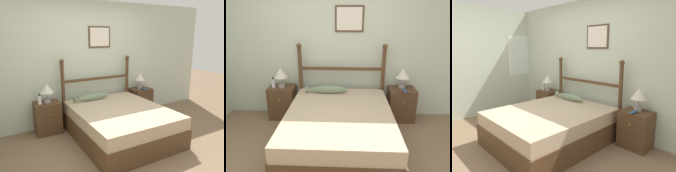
{
  "view_description": "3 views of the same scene",
  "coord_description": "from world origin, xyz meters",
  "views": [
    {
      "loc": [
        -1.83,
        -2.55,
        1.87
      ],
      "look_at": [
        0.16,
        0.94,
        0.91
      ],
      "focal_mm": 35.0,
      "sensor_mm": 36.0,
      "label": 1
    },
    {
      "loc": [
        0.26,
        -2.26,
        1.99
      ],
      "look_at": [
        0.11,
        1.02,
        0.81
      ],
      "focal_mm": 35.0,
      "sensor_mm": 36.0,
      "label": 2
    },
    {
      "loc": [
        2.64,
        -1.46,
        1.6
      ],
      "look_at": [
        0.12,
        0.96,
        0.93
      ],
      "focal_mm": 32.0,
      "sensor_mm": 36.0,
      "label": 3
    }
  ],
  "objects": [
    {
      "name": "model_boat",
      "position": [
        1.26,
        1.36,
        0.63
      ],
      "size": [
        0.06,
        0.22,
        0.2
      ],
      "color": "#335684",
      "rests_on": "nightstand_right"
    },
    {
      "name": "bottle",
      "position": [
        -1.09,
        1.44,
        0.7
      ],
      "size": [
        0.07,
        0.07,
        0.2
      ],
      "color": "white",
      "rests_on": "nightstand_left"
    },
    {
      "name": "table_lamp_left",
      "position": [
        -0.95,
        1.45,
        0.87
      ],
      "size": [
        0.25,
        0.25,
        0.37
      ],
      "color": "gray",
      "rests_on": "nightstand_left"
    },
    {
      "name": "fish_pillow",
      "position": [
        -0.11,
        1.32,
        0.63
      ],
      "size": [
        0.74,
        0.12,
        0.14
      ],
      "color": "gray",
      "rests_on": "bed"
    },
    {
      "name": "ground_plane",
      "position": [
        0.0,
        0.0,
        0.0
      ],
      "size": [
        16.0,
        16.0,
        0.0
      ],
      "primitive_type": "plane",
      "color": "#7A6047"
    },
    {
      "name": "nightstand_left",
      "position": [
        -0.96,
        1.48,
        0.3
      ],
      "size": [
        0.47,
        0.41,
        0.61
      ],
      "color": "#4C331E",
      "rests_on": "ground_plane"
    },
    {
      "name": "headboard",
      "position": [
        0.15,
        1.56,
        0.78
      ],
      "size": [
        1.6,
        0.09,
        1.4
      ],
      "color": "#4C331E",
      "rests_on": "ground_plane"
    },
    {
      "name": "bed",
      "position": [
        0.15,
        0.63,
        0.28
      ],
      "size": [
        1.58,
        1.93,
        0.56
      ],
      "color": "#4C331E",
      "rests_on": "ground_plane"
    },
    {
      "name": "table_lamp_right",
      "position": [
        1.25,
        1.52,
        0.87
      ],
      "size": [
        0.25,
        0.25,
        0.37
      ],
      "color": "gray",
      "rests_on": "nightstand_right"
    },
    {
      "name": "wall_back",
      "position": [
        0.0,
        1.73,
        1.28
      ],
      "size": [
        6.4,
        0.08,
        2.55
      ],
      "color": "beige",
      "rests_on": "ground_plane"
    },
    {
      "name": "nightstand_right",
      "position": [
        1.25,
        1.48,
        0.3
      ],
      "size": [
        0.47,
        0.41,
        0.61
      ],
      "color": "#4C331E",
      "rests_on": "ground_plane"
    }
  ]
}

